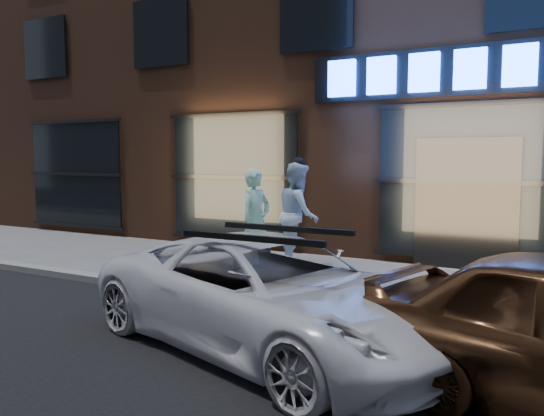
{
  "coord_description": "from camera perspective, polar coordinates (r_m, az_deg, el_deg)",
  "views": [
    {
      "loc": [
        1.38,
        -6.2,
        2.04
      ],
      "look_at": [
        -2.76,
        1.6,
        1.2
      ],
      "focal_mm": 35.0,
      "sensor_mm": 36.0,
      "label": 1
    }
  ],
  "objects": [
    {
      "name": "curb",
      "position": [
        6.65,
        15.03,
        -12.08
      ],
      "size": [
        60.0,
        0.25,
        0.12
      ],
      "primitive_type": "cube",
      "color": "gray",
      "rests_on": "ground"
    },
    {
      "name": "white_suv",
      "position": [
        5.71,
        -0.26,
        -9.18
      ],
      "size": [
        4.71,
        3.18,
        1.2
      ],
      "primitive_type": "imported",
      "rotation": [
        0.0,
        0.0,
        1.27
      ],
      "color": "white",
      "rests_on": "ground"
    },
    {
      "name": "storefront_building",
      "position": [
        14.59,
        22.95,
        17.33
      ],
      "size": [
        30.2,
        8.28,
        10.3
      ],
      "color": "#54301E",
      "rests_on": "ground"
    },
    {
      "name": "ground",
      "position": [
        6.67,
        15.02,
        -12.57
      ],
      "size": [
        90.0,
        90.0,
        0.0
      ],
      "primitive_type": "plane",
      "color": "slate",
      "rests_on": "ground"
    },
    {
      "name": "man_cap",
      "position": [
        10.02,
        2.85,
        -0.65
      ],
      "size": [
        1.08,
        1.18,
        1.96
      ],
      "primitive_type": "imported",
      "rotation": [
        0.0,
        0.0,
        2.03
      ],
      "color": "white",
      "rests_on": "ground"
    },
    {
      "name": "man_bowtie",
      "position": [
        9.57,
        -1.77,
        -1.3
      ],
      "size": [
        0.58,
        0.75,
        1.84
      ],
      "primitive_type": "imported",
      "rotation": [
        0.0,
        0.0,
        1.33
      ],
      "color": "#BDF8CD",
      "rests_on": "ground"
    }
  ]
}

